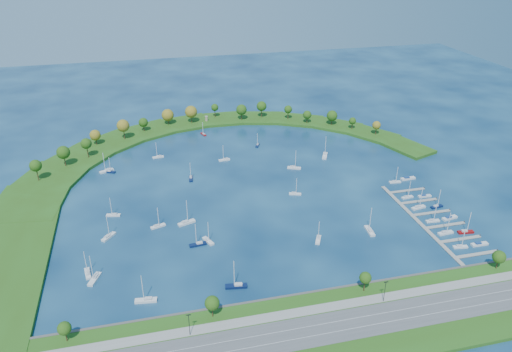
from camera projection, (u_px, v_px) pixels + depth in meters
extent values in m
plane|color=#071F41|center=(250.00, 186.00, 295.63)|extent=(700.00, 700.00, 0.00)
cube|color=#2C5115|center=(323.00, 331.00, 187.64)|extent=(420.00, 42.00, 1.60)
cube|color=#474442|center=(305.00, 294.00, 206.26)|extent=(420.00, 1.20, 1.80)
cube|color=#515154|center=(323.00, 329.00, 187.26)|extent=(420.00, 16.00, 0.12)
cube|color=gray|center=(313.00, 310.00, 196.80)|extent=(420.00, 5.00, 0.12)
cube|color=silver|center=(325.00, 334.00, 185.06)|extent=(420.00, 0.15, 0.02)
cube|color=silver|center=(320.00, 324.00, 189.40)|extent=(420.00, 0.15, 0.02)
cylinder|color=#382314|center=(66.00, 336.00, 180.85)|extent=(0.56, 0.56, 4.90)
sphere|color=#1A4912|center=(64.00, 329.00, 179.28)|extent=(5.20, 5.20, 5.20)
cylinder|color=#382314|center=(213.00, 311.00, 192.40)|extent=(0.56, 0.56, 5.25)
sphere|color=#1A4912|center=(212.00, 304.00, 190.68)|extent=(6.00, 6.00, 6.00)
cylinder|color=#382314|center=(364.00, 286.00, 206.07)|extent=(0.56, 0.56, 5.60)
sphere|color=#1A4912|center=(365.00, 278.00, 204.34)|extent=(5.20, 5.20, 5.20)
cylinder|color=#382314|center=(497.00, 264.00, 219.97)|extent=(0.56, 0.56, 4.90)
sphere|color=#1A4912|center=(499.00, 257.00, 218.33)|extent=(6.00, 6.00, 6.00)
cylinder|color=black|center=(189.00, 325.00, 182.27)|extent=(0.24, 0.24, 10.00)
cylinder|color=black|center=(385.00, 292.00, 199.19)|extent=(0.24, 0.24, 10.00)
cube|color=#2C5115|center=(29.00, 203.00, 275.16)|extent=(43.73, 48.72, 2.00)
cube|color=#2C5115|center=(50.00, 179.00, 302.66)|extent=(50.23, 54.30, 2.00)
cube|color=#2C5115|center=(79.00, 159.00, 329.23)|extent=(54.07, 56.09, 2.00)
cube|color=#2C5115|center=(111.00, 143.00, 353.33)|extent=(55.20, 54.07, 2.00)
cube|color=#2C5115|center=(146.00, 132.00, 373.56)|extent=(53.65, 48.47, 2.00)
cube|color=#2C5115|center=(183.00, 124.00, 388.75)|extent=(49.62, 39.75, 2.00)
cube|color=#2C5115|center=(220.00, 119.00, 398.02)|extent=(44.32, 29.96, 2.00)
cube|color=#2C5115|center=(257.00, 118.00, 400.83)|extent=(49.49, 38.05, 2.00)
cube|color=#2C5115|center=(295.00, 120.00, 397.03)|extent=(51.13, 44.12, 2.00)
cube|color=#2C5115|center=(332.00, 125.00, 386.83)|extent=(49.19, 47.96, 2.00)
cube|color=#2C5115|center=(368.00, 133.00, 370.82)|extent=(43.90, 49.49, 2.00)
cube|color=#2C5115|center=(402.00, 145.00, 349.94)|extent=(35.67, 48.74, 2.00)
cube|color=#2C5115|center=(9.00, 261.00, 227.09)|extent=(36.00, 130.81, 1.90)
cylinder|color=#382314|center=(37.00, 174.00, 296.24)|extent=(0.56, 0.56, 8.64)
sphere|color=#1A4912|center=(35.00, 166.00, 293.64)|extent=(7.33, 7.33, 7.33)
cylinder|color=#382314|center=(65.00, 160.00, 314.85)|extent=(0.56, 0.56, 7.98)
sphere|color=#1A4912|center=(63.00, 152.00, 312.29)|extent=(8.52, 8.52, 8.52)
cylinder|color=#382314|center=(87.00, 151.00, 326.94)|extent=(0.56, 0.56, 8.62)
sphere|color=#1A4912|center=(86.00, 144.00, 324.36)|extent=(7.23, 7.23, 7.23)
cylinder|color=#382314|center=(96.00, 141.00, 347.21)|extent=(0.56, 0.56, 5.69)
sphere|color=olive|center=(95.00, 135.00, 345.24)|extent=(7.74, 7.74, 7.74)
cylinder|color=#382314|center=(124.00, 134.00, 355.69)|extent=(0.56, 0.56, 8.68)
sphere|color=olive|center=(123.00, 126.00, 352.92)|extent=(9.11, 9.11, 9.11)
cylinder|color=#382314|center=(144.00, 128.00, 370.82)|extent=(0.56, 0.56, 5.59)
sphere|color=#1A4912|center=(143.00, 122.00, 368.93)|extent=(7.07, 7.07, 7.07)
cylinder|color=#382314|center=(168.00, 121.00, 383.92)|extent=(0.56, 0.56, 5.72)
sphere|color=olive|center=(168.00, 115.00, 381.78)|extent=(9.51, 9.51, 9.51)
cylinder|color=#382314|center=(191.00, 118.00, 386.58)|extent=(0.56, 0.56, 7.27)
sphere|color=olive|center=(191.00, 112.00, 384.08)|extent=(9.64, 9.64, 9.64)
cylinder|color=#382314|center=(215.00, 113.00, 398.40)|extent=(0.56, 0.56, 7.14)
sphere|color=#1A4912|center=(215.00, 107.00, 396.27)|extent=(5.94, 5.94, 5.94)
cylinder|color=#382314|center=(242.00, 116.00, 392.83)|extent=(0.56, 0.56, 6.84)
sphere|color=#1A4912|center=(241.00, 110.00, 390.52)|extent=(8.52, 8.52, 8.52)
cylinder|color=#382314|center=(262.00, 113.00, 397.52)|extent=(0.56, 0.56, 8.02)
sphere|color=#1A4912|center=(262.00, 106.00, 394.99)|extent=(8.06, 8.06, 8.06)
cylinder|color=#382314|center=(288.00, 115.00, 394.14)|extent=(0.56, 0.56, 7.09)
sphere|color=#1A4912|center=(288.00, 109.00, 391.98)|extent=(6.36, 6.36, 6.36)
cylinder|color=#382314|center=(307.00, 120.00, 386.68)|extent=(0.56, 0.56, 5.45)
sphere|color=#1A4912|center=(307.00, 115.00, 384.85)|extent=(6.73, 6.73, 6.73)
cylinder|color=#382314|center=(332.00, 121.00, 382.95)|extent=(0.56, 0.56, 5.79)
sphere|color=#1A4912|center=(332.00, 116.00, 380.90)|extent=(8.43, 8.43, 8.43)
cylinder|color=#382314|center=(352.00, 126.00, 374.82)|extent=(0.56, 0.56, 5.52)
sphere|color=#1A4912|center=(353.00, 121.00, 373.09)|extent=(5.43, 5.43, 5.43)
cylinder|color=#382314|center=(376.00, 131.00, 364.37)|extent=(0.56, 0.56, 6.14)
sphere|color=olive|center=(377.00, 125.00, 362.42)|extent=(6.32, 6.32, 6.32)
cylinder|color=gray|center=(206.00, 119.00, 391.23)|extent=(2.20, 2.20, 3.70)
cylinder|color=gray|center=(206.00, 116.00, 390.33)|extent=(2.60, 2.60, 0.30)
cube|color=gray|center=(418.00, 222.00, 259.02)|extent=(2.20, 82.00, 0.40)
cube|color=gray|center=(477.00, 254.00, 232.94)|extent=(22.00, 2.00, 0.40)
cylinder|color=#382314|center=(497.00, 251.00, 235.13)|extent=(0.36, 0.36, 1.60)
cube|color=gray|center=(461.00, 239.00, 244.40)|extent=(22.00, 2.00, 0.40)
cylinder|color=#382314|center=(480.00, 236.00, 246.59)|extent=(0.36, 0.36, 1.60)
cube|color=gray|center=(446.00, 225.00, 255.85)|extent=(22.00, 2.00, 0.40)
cylinder|color=#382314|center=(464.00, 222.00, 258.04)|extent=(0.36, 0.36, 1.60)
cube|color=gray|center=(432.00, 213.00, 267.31)|extent=(22.00, 2.00, 0.40)
cylinder|color=#382314|center=(450.00, 210.00, 269.50)|extent=(0.36, 0.36, 1.60)
cube|color=gray|center=(419.00, 201.00, 278.77)|extent=(22.00, 2.00, 0.40)
cylinder|color=#382314|center=(436.00, 198.00, 280.96)|extent=(0.36, 0.36, 1.60)
cube|color=gray|center=(408.00, 190.00, 290.22)|extent=(22.00, 2.00, 0.40)
cylinder|color=#382314|center=(424.00, 188.00, 292.42)|extent=(0.36, 0.36, 1.60)
cube|color=#09173E|center=(191.00, 179.00, 303.83)|extent=(3.18, 8.19, 0.96)
cube|color=#BABABE|center=(191.00, 177.00, 304.17)|extent=(1.89, 2.96, 0.67)
cylinder|color=silver|center=(190.00, 171.00, 300.63)|extent=(0.32, 0.32, 10.77)
cube|color=silver|center=(370.00, 231.00, 250.60)|extent=(3.37, 9.62, 1.13)
cube|color=#BABABE|center=(370.00, 230.00, 249.33)|extent=(2.10, 3.44, 0.79)
cylinder|color=silver|center=(370.00, 219.00, 248.15)|extent=(0.32, 0.32, 12.74)
cube|color=silver|center=(113.00, 215.00, 264.70)|extent=(7.92, 3.80, 0.92)
cube|color=#BABABE|center=(115.00, 214.00, 264.36)|extent=(2.94, 2.06, 0.64)
cylinder|color=silver|center=(111.00, 206.00, 262.17)|extent=(0.32, 0.32, 10.31)
cube|color=silver|center=(158.00, 226.00, 254.66)|extent=(8.17, 4.64, 0.95)
cube|color=#BABABE|center=(157.00, 225.00, 253.92)|extent=(3.11, 2.36, 0.66)
cylinder|color=silver|center=(158.00, 217.00, 252.36)|extent=(0.32, 0.32, 10.64)
cube|color=silver|center=(224.00, 160.00, 328.79)|extent=(7.82, 2.81, 0.92)
cube|color=#BABABE|center=(225.00, 159.00, 328.66)|extent=(2.80, 1.73, 0.64)
cylinder|color=silver|center=(223.00, 152.00, 326.08)|extent=(0.32, 0.32, 10.35)
cube|color=silver|center=(187.00, 223.00, 257.64)|extent=(9.81, 5.69, 1.14)
cube|color=#BABABE|center=(185.00, 222.00, 256.74)|extent=(3.75, 2.87, 0.80)
cylinder|color=silver|center=(187.00, 211.00, 254.88)|extent=(0.32, 0.32, 12.79)
cube|color=silver|center=(325.00, 156.00, 334.52)|extent=(7.11, 10.55, 1.24)
cube|color=#BABABE|center=(325.00, 154.00, 334.95)|extent=(3.40, 4.14, 0.87)
cylinder|color=silver|center=(325.00, 146.00, 330.39)|extent=(0.32, 0.32, 13.94)
cube|color=silver|center=(109.00, 237.00, 245.89)|extent=(7.36, 8.27, 1.04)
cube|color=#BABABE|center=(107.00, 236.00, 244.80)|extent=(3.24, 3.43, 0.73)
cylinder|color=silver|center=(108.00, 225.00, 243.59)|extent=(0.32, 0.32, 11.72)
cube|color=silver|center=(318.00, 240.00, 243.52)|extent=(5.44, 7.94, 0.93)
cube|color=#BABABE|center=(319.00, 238.00, 243.84)|extent=(2.59, 3.12, 0.65)
cylinder|color=silver|center=(319.00, 231.00, 240.41)|extent=(0.32, 0.32, 10.51)
cube|color=#09173E|center=(198.00, 244.00, 239.85)|extent=(8.64, 3.23, 1.01)
cube|color=#BABABE|center=(199.00, 243.00, 239.72)|extent=(3.11, 1.95, 0.71)
cylinder|color=silver|center=(196.00, 234.00, 236.86)|extent=(0.32, 0.32, 11.40)
cube|color=silver|center=(88.00, 274.00, 219.46)|extent=(3.68, 8.49, 0.99)
cube|color=#BABABE|center=(88.00, 273.00, 218.41)|extent=(2.08, 3.11, 0.69)
cylinder|color=silver|center=(86.00, 262.00, 217.29)|extent=(0.32, 0.32, 11.10)
cube|color=maroon|center=(203.00, 134.00, 370.29)|extent=(3.88, 7.03, 0.81)
cube|color=#BABABE|center=(204.00, 134.00, 369.46)|extent=(1.99, 2.66, 0.57)
cylinder|color=silver|center=(203.00, 128.00, 368.46)|extent=(0.32, 0.32, 9.15)
cube|color=silver|center=(294.00, 168.00, 317.50)|extent=(9.04, 5.77, 1.05)
cube|color=#BABABE|center=(293.00, 167.00, 317.23)|extent=(3.51, 2.81, 0.74)
cylinder|color=silver|center=(296.00, 159.00, 314.49)|extent=(0.32, 0.32, 11.86)
cube|color=#09173E|center=(110.00, 172.00, 312.44)|extent=(7.33, 5.18, 0.87)
cube|color=#BABABE|center=(109.00, 171.00, 312.27)|extent=(2.90, 2.44, 0.61)
cylinder|color=silver|center=(110.00, 164.00, 309.93)|extent=(0.32, 0.32, 9.76)
cube|color=silver|center=(107.00, 171.00, 313.35)|extent=(9.37, 6.25, 1.10)
cube|color=#BABABE|center=(108.00, 169.00, 313.44)|extent=(3.67, 3.00, 0.77)
cylinder|color=silver|center=(104.00, 162.00, 309.91)|extent=(0.32, 0.32, 12.37)
cube|color=silver|center=(158.00, 157.00, 332.84)|extent=(7.80, 3.11, 0.91)
cube|color=#BABABE|center=(159.00, 156.00, 332.74)|extent=(2.83, 1.83, 0.64)
cylinder|color=silver|center=(156.00, 150.00, 330.14)|extent=(0.32, 0.32, 10.24)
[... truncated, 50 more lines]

